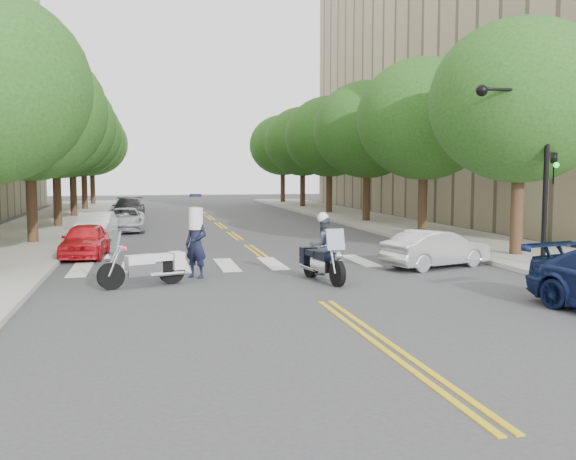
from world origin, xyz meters
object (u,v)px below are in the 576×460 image
object	(u,v)px
convertible	(436,249)
officer_standing	(196,244)
motorcycle_parked	(150,266)
motorcycle_police	(322,251)

from	to	relation	value
convertible	officer_standing	bearing A→B (deg)	73.52
motorcycle_parked	convertible	xyz separation A→B (m)	(9.06, 1.39, 0.07)
motorcycle_parked	officer_standing	xyz separation A→B (m)	(1.34, 1.04, 0.45)
officer_standing	motorcycle_police	bearing A→B (deg)	20.27
motorcycle_police	convertible	bearing A→B (deg)	-169.24
motorcycle_parked	officer_standing	size ratio (longest dim) A/B	1.18
motorcycle_police	officer_standing	world-z (taller)	officer_standing
officer_standing	convertible	world-z (taller)	officer_standing
motorcycle_parked	motorcycle_police	bearing A→B (deg)	-113.84
officer_standing	convertible	size ratio (longest dim) A/B	0.53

